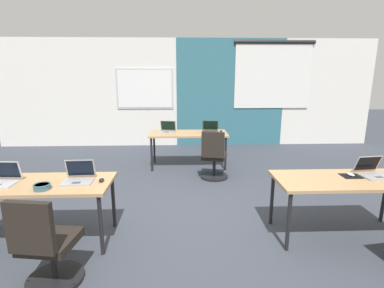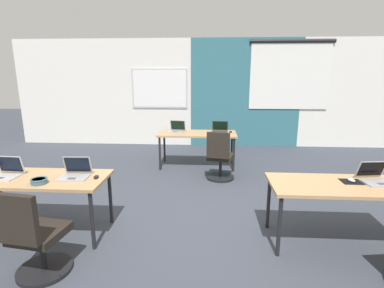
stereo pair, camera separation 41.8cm
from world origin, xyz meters
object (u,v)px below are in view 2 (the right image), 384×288
object	(u,v)px
laptop_near_right_end	(376,178)
laptop_far_left	(177,129)
chair_far_right	(220,160)
laptop_near_left_inner	(75,173)
desk_near_right	(343,189)
desk_far_center	(197,136)
laptop_near_left_end	(6,173)
mouse_far_right	(231,132)
mouse_near_left_inner	(96,177)
desk_near_left	(39,182)
chair_near_left_inner	(35,241)
mouse_near_right_end	(351,180)
snack_bowl	(39,181)
laptop_far_right	(220,130)

from	to	relation	value
laptop_near_right_end	laptop_far_left	xyz separation A→B (m)	(-2.58, 2.79, 0.00)
laptop_near_right_end	chair_far_right	size ratio (longest dim) A/B	0.40
laptop_near_left_inner	laptop_far_left	distance (m)	2.98
desk_near_right	desk_far_center	world-z (taller)	same
desk_near_right	laptop_near_left_end	distance (m)	3.90
mouse_far_right	mouse_near_left_inner	bearing A→B (deg)	-121.48
desk_near_left	laptop_near_left_inner	xyz separation A→B (m)	(0.43, 0.03, 0.11)
desk_far_center	chair_far_right	size ratio (longest dim) A/B	1.74
mouse_near_left_inner	desk_near_right	bearing A→B (deg)	-0.25
chair_near_left_inner	mouse_near_right_end	xyz separation A→B (m)	(3.23, 0.86, 0.36)
desk_near_left	snack_bowl	xyz separation A→B (m)	(0.13, -0.20, 0.10)
laptop_near_right_end	snack_bowl	xyz separation A→B (m)	(-3.76, -0.29, -0.01)
chair_far_right	snack_bowl	size ratio (longest dim) A/B	5.18
chair_near_left_inner	desk_far_center	bearing A→B (deg)	-102.59
desk_near_right	mouse_near_left_inner	size ratio (longest dim) A/B	15.12
mouse_near_right_end	laptop_far_left	xyz separation A→B (m)	(-2.30, 2.81, 0.03)
snack_bowl	laptop_near_right_end	bearing A→B (deg)	4.43
desk_far_center	chair_far_right	distance (m)	0.95
chair_near_left_inner	laptop_far_right	size ratio (longest dim) A/B	2.55
desk_near_left	mouse_far_right	distance (m)	3.76
mouse_far_right	chair_near_left_inner	bearing A→B (deg)	-119.34
laptop_far_left	chair_far_right	size ratio (longest dim) A/B	0.41
mouse_near_left_inner	mouse_near_right_end	xyz separation A→B (m)	(2.92, 0.07, 0.00)
desk_near_right	mouse_far_right	distance (m)	3.06
mouse_far_right	chair_far_right	bearing A→B (deg)	-105.83
chair_far_right	snack_bowl	world-z (taller)	chair_far_right
laptop_far_right	chair_far_right	distance (m)	0.95
snack_bowl	laptop_near_left_end	bearing A→B (deg)	159.01
chair_near_left_inner	laptop_far_right	xyz separation A→B (m)	(1.82, 3.67, 0.39)
desk_near_right	mouse_near_right_end	xyz separation A→B (m)	(0.12, 0.08, 0.08)
chair_near_left_inner	desk_near_right	bearing A→B (deg)	-157.68
desk_near_right	laptop_near_left_inner	size ratio (longest dim) A/B	4.69
chair_far_right	desk_far_center	bearing A→B (deg)	-46.89
mouse_near_right_end	chair_far_right	bearing A→B (deg)	126.21
desk_near_left	laptop_near_left_end	bearing A→B (deg)	-179.87
laptop_near_left_inner	chair_far_right	world-z (taller)	laptop_near_left_inner
laptop_far_left	mouse_far_right	size ratio (longest dim) A/B	3.46
mouse_far_right	laptop_near_left_end	bearing A→B (deg)	-134.69
mouse_near_right_end	mouse_far_right	size ratio (longest dim) A/B	1.03
desk_near_left	chair_far_right	distance (m)	3.00
desk_near_right	laptop_far_left	world-z (taller)	laptop_far_left
desk_far_center	laptop_near_right_end	world-z (taller)	laptop_near_right_end
desk_far_center	desk_near_right	bearing A→B (deg)	-57.99
laptop_near_right_end	mouse_near_right_end	size ratio (longest dim) A/B	3.30
chair_far_right	laptop_far_left	bearing A→B (deg)	-31.10
desk_near_left	laptop_far_left	bearing A→B (deg)	65.51
laptop_near_left_end	mouse_near_right_end	distance (m)	4.01
desk_far_center	chair_far_right	world-z (taller)	chair_far_right
laptop_near_left_inner	snack_bowl	size ratio (longest dim) A/B	1.92
chair_near_left_inner	laptop_far_left	size ratio (longest dim) A/B	2.46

